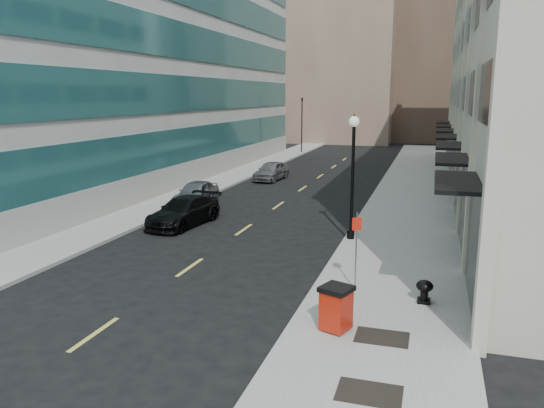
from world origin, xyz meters
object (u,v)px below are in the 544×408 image
Objects in this scene: sign_post at (356,241)px; car_silver_sedan at (196,193)px; car_black_pickup at (184,211)px; car_grey_sedan at (271,171)px; urn_planter at (424,289)px; traffic_signal at (302,101)px; lamppost at (353,166)px; trash_bin at (336,307)px.

car_silver_sedan is at bearing 110.55° from sign_post.
car_silver_sedan is at bearing 115.66° from car_black_pickup.
car_grey_sedan is 25.28m from urn_planter.
traffic_signal is 36.35m from lamppost.
lamppost is 6.57m from sign_post.
car_silver_sedan reaches higher than car_black_pickup.
car_silver_sedan is 16.28m from sign_post.
urn_planter is at bearing -43.49° from car_silver_sedan.
trash_bin reaches higher than car_black_pickup.
traffic_signal is 1.26× the size of lamppost.
traffic_signal is 42.79m from sign_post.
lamppost is at bearing 76.90° from sign_post.
sign_post is (11.90, -40.91, -3.90)m from traffic_signal.
sign_post is 2.56m from urn_planter.
traffic_signal is at bearing 101.29° from car_black_pickup.
car_silver_sedan is (0.70, -29.14, -5.01)m from traffic_signal.
urn_planter is (2.20, -0.48, -1.23)m from sign_post.
car_silver_sedan is 18.67m from trash_bin.
urn_planter is (11.80, -7.39, -0.12)m from car_black_pickup.
car_grey_sedan is 5.88× the size of urn_planter.
traffic_signal reaches higher than car_silver_sedan.
lamppost is 8.03m from urn_planter.
traffic_signal is 2.67× the size of sign_post.
lamppost is 7.67× the size of urn_planter.
trash_bin is (11.84, -44.13, -4.89)m from traffic_signal.
trash_bin is 3.36m from sign_post.
car_silver_sedan is at bearing -88.62° from traffic_signal.
car_grey_sedan reaches higher than urn_planter.
traffic_signal is at bearing 83.19° from sign_post.
car_black_pickup is 13.92m from trash_bin.
lamppost reaches higher than trash_bin.
urn_planter is (2.26, 2.74, -0.24)m from trash_bin.
car_black_pickup is at bearing 175.78° from lamppost.
lamppost is at bearing -72.68° from traffic_signal.
traffic_signal reaches higher than lamppost.
urn_planter is at bearing -24.64° from car_black_pickup.
traffic_signal is 19.81m from car_grey_sedan.
car_silver_sedan is 11.80m from lamppost.
lamppost is at bearing 116.01° from urn_planter.
car_grey_sedan is 3.36× the size of trash_bin.
car_grey_sedan is at bearing 97.42° from car_black_pickup.
car_black_pickup is at bearing -84.47° from car_grey_sedan.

